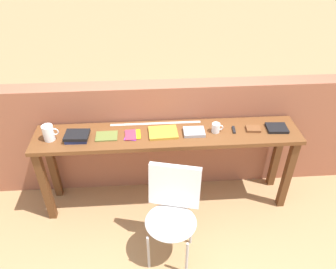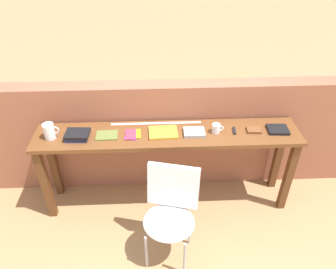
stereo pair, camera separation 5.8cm
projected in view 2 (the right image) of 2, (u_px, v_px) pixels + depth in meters
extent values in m
plane|color=tan|center=(169.00, 220.00, 3.33)|extent=(40.00, 40.00, 0.00)
cube|color=#9E5B42|center=(166.00, 135.00, 3.50)|extent=(6.00, 0.20, 1.22)
cube|color=brown|center=(168.00, 135.00, 3.08)|extent=(2.50, 0.44, 0.04)
cube|color=#5B341A|center=(46.00, 185.00, 3.16)|extent=(0.07, 0.07, 0.84)
cube|color=#5B341A|center=(288.00, 177.00, 3.25)|extent=(0.07, 0.07, 0.84)
cube|color=#5B341A|center=(54.00, 163.00, 3.42)|extent=(0.07, 0.07, 0.84)
cube|color=#5B341A|center=(278.00, 157.00, 3.51)|extent=(0.07, 0.07, 0.84)
ellipsoid|color=white|center=(169.00, 222.00, 2.76)|extent=(0.53, 0.51, 0.08)
cube|color=white|center=(173.00, 186.00, 2.77)|extent=(0.45, 0.21, 0.40)
cylinder|color=#B2B2B7|center=(146.00, 252.00, 2.80)|extent=(0.02, 0.02, 0.41)
cylinder|color=#B2B2B7|center=(184.00, 259.00, 2.75)|extent=(0.02, 0.02, 0.41)
cylinder|color=#B2B2B7|center=(155.00, 223.00, 3.05)|extent=(0.02, 0.02, 0.41)
cylinder|color=#B2B2B7|center=(190.00, 229.00, 3.00)|extent=(0.02, 0.02, 0.41)
cylinder|color=white|center=(49.00, 131.00, 2.96)|extent=(0.10, 0.10, 0.15)
cone|color=white|center=(46.00, 125.00, 2.89)|extent=(0.04, 0.03, 0.04)
torus|color=white|center=(55.00, 130.00, 2.96)|extent=(0.07, 0.01, 0.07)
cube|color=navy|center=(77.00, 136.00, 3.00)|extent=(0.20, 0.17, 0.03)
cube|color=black|center=(77.00, 134.00, 2.98)|extent=(0.22, 0.18, 0.03)
cube|color=olive|center=(107.00, 135.00, 3.03)|extent=(0.20, 0.15, 0.01)
cube|color=#3399D8|center=(132.00, 134.00, 3.05)|extent=(0.14, 0.16, 0.00)
cube|color=purple|center=(131.00, 135.00, 3.03)|extent=(0.14, 0.16, 0.00)
cube|color=yellow|center=(134.00, 134.00, 3.04)|extent=(0.13, 0.15, 0.00)
cube|color=#E5334C|center=(131.00, 134.00, 3.03)|extent=(0.11, 0.17, 0.00)
cube|color=gold|center=(163.00, 132.00, 3.05)|extent=(0.28, 0.22, 0.02)
cube|color=#9E9EA3|center=(194.00, 132.00, 3.05)|extent=(0.20, 0.16, 0.03)
cylinder|color=white|center=(216.00, 128.00, 3.05)|extent=(0.08, 0.08, 0.09)
torus|color=white|center=(221.00, 128.00, 3.05)|extent=(0.06, 0.01, 0.06)
cube|color=black|center=(234.00, 131.00, 3.08)|extent=(0.04, 0.11, 0.02)
cube|color=brown|center=(254.00, 130.00, 3.09)|extent=(0.14, 0.11, 0.02)
cube|color=black|center=(278.00, 130.00, 3.09)|extent=(0.20, 0.17, 0.03)
cube|color=silver|center=(156.00, 123.00, 3.20)|extent=(0.88, 0.03, 0.00)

